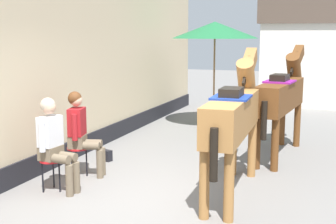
# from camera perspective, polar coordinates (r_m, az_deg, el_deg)

# --- Properties ---
(ground_plane) EXTENTS (40.00, 40.00, 0.00)m
(ground_plane) POSITION_cam_1_polar(r_m,az_deg,el_deg) (9.23, 6.22, -4.81)
(ground_plane) COLOR slate
(pub_facade_wall) EXTENTS (0.34, 14.00, 3.40)m
(pub_facade_wall) POSITION_cam_1_polar(r_m,az_deg,el_deg) (8.60, -12.89, 4.35)
(pub_facade_wall) COLOR #CCB793
(pub_facade_wall) RESTS_ON ground_plane
(distant_cottage) EXTENTS (3.40, 2.60, 3.50)m
(distant_cottage) POSITION_cam_1_polar(r_m,az_deg,el_deg) (15.88, 17.69, 7.42)
(distant_cottage) COLOR silver
(distant_cottage) RESTS_ON ground_plane
(seated_visitor_near) EXTENTS (0.61, 0.49, 1.39)m
(seated_visitor_near) POSITION_cam_1_polar(r_m,az_deg,el_deg) (6.90, -13.90, -3.36)
(seated_visitor_near) COLOR red
(seated_visitor_near) RESTS_ON ground_plane
(seated_visitor_far) EXTENTS (0.61, 0.48, 1.39)m
(seated_visitor_far) POSITION_cam_1_polar(r_m,az_deg,el_deg) (7.56, -10.68, -2.12)
(seated_visitor_far) COLOR red
(seated_visitor_far) RESTS_ON ground_plane
(saddled_horse_near) EXTENTS (0.52, 3.00, 2.06)m
(saddled_horse_near) POSITION_cam_1_polar(r_m,az_deg,el_deg) (6.66, 8.13, -0.28)
(saddled_horse_near) COLOR #9E6B38
(saddled_horse_near) RESTS_ON ground_plane
(saddled_horse_far) EXTENTS (0.66, 2.99, 2.06)m
(saddled_horse_far) POSITION_cam_1_polar(r_m,az_deg,el_deg) (8.93, 13.86, 2.05)
(saddled_horse_far) COLOR brown
(saddled_horse_far) RESTS_ON ground_plane
(cafe_parasol) EXTENTS (2.10, 2.10, 2.58)m
(cafe_parasol) POSITION_cam_1_polar(r_m,az_deg,el_deg) (11.39, 5.80, 9.94)
(cafe_parasol) COLOR black
(cafe_parasol) RESTS_ON ground_plane
(satchel_bag) EXTENTS (0.30, 0.21, 0.20)m
(satchel_bag) POSITION_cam_1_polar(r_m,az_deg,el_deg) (8.57, -7.78, -5.29)
(satchel_bag) COLOR black
(satchel_bag) RESTS_ON ground_plane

